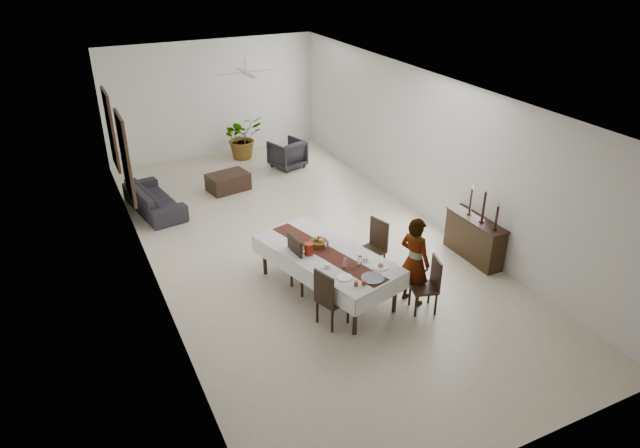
{
  "coord_description": "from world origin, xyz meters",
  "views": [
    {
      "loc": [
        -4.16,
        -9.47,
        5.72
      ],
      "look_at": [
        -0.19,
        -1.25,
        1.05
      ],
      "focal_mm": 32.0,
      "sensor_mm": 36.0,
      "label": 1
    }
  ],
  "objects_px": {
    "woman": "(415,261)",
    "sideboard_body": "(474,239)",
    "red_pitcher": "(309,249)",
    "dining_table_top": "(326,255)",
    "sofa": "(154,198)"
  },
  "relations": [
    {
      "from": "red_pitcher",
      "to": "sideboard_body",
      "type": "distance_m",
      "value": 3.47
    },
    {
      "from": "sideboard_body",
      "to": "sofa",
      "type": "xyz_separation_m",
      "value": [
        -5.19,
        4.9,
        -0.11
      ]
    },
    {
      "from": "red_pitcher",
      "to": "sideboard_body",
      "type": "bearing_deg",
      "value": -4.24
    },
    {
      "from": "red_pitcher",
      "to": "woman",
      "type": "bearing_deg",
      "value": -33.3
    },
    {
      "from": "woman",
      "to": "sideboard_body",
      "type": "bearing_deg",
      "value": -88.19
    },
    {
      "from": "sofa",
      "to": "dining_table_top",
      "type": "bearing_deg",
      "value": -165.63
    },
    {
      "from": "sideboard_body",
      "to": "sofa",
      "type": "height_order",
      "value": "sideboard_body"
    },
    {
      "from": "sideboard_body",
      "to": "sofa",
      "type": "bearing_deg",
      "value": 136.63
    },
    {
      "from": "dining_table_top",
      "to": "red_pitcher",
      "type": "relative_size",
      "value": 12.0
    },
    {
      "from": "sideboard_body",
      "to": "red_pitcher",
      "type": "bearing_deg",
      "value": 175.76
    },
    {
      "from": "dining_table_top",
      "to": "sofa",
      "type": "height_order",
      "value": "dining_table_top"
    },
    {
      "from": "woman",
      "to": "sideboard_body",
      "type": "xyz_separation_m",
      "value": [
        1.92,
        0.73,
        -0.39
      ]
    },
    {
      "from": "red_pitcher",
      "to": "sofa",
      "type": "height_order",
      "value": "red_pitcher"
    },
    {
      "from": "dining_table_top",
      "to": "woman",
      "type": "xyz_separation_m",
      "value": [
        1.21,
        -0.9,
        0.04
      ]
    },
    {
      "from": "woman",
      "to": "sideboard_body",
      "type": "height_order",
      "value": "woman"
    }
  ]
}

